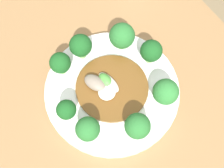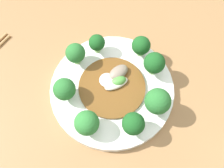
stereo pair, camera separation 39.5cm
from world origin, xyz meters
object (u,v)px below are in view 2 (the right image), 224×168
at_px(broccoli_east, 64,89).
at_px(broccoli_southwest, 141,46).
at_px(broccoli_south, 97,43).
at_px(stirfry_center, 113,84).
at_px(broccoli_northwest, 158,101).
at_px(plate, 112,89).
at_px(broccoli_north, 133,124).
at_px(broccoli_southeast, 75,53).
at_px(broccoli_northeast, 87,123).
at_px(broccoli_west, 154,63).

bearing_deg(broccoli_east, broccoli_southwest, -161.66).
bearing_deg(broccoli_east, broccoli_south, -134.11).
xyz_separation_m(broccoli_southwest, stirfry_center, (0.09, 0.07, -0.03)).
bearing_deg(broccoli_east, broccoli_northwest, 156.63).
relative_size(plate, broccoli_northwest, 4.25).
bearing_deg(broccoli_north, broccoli_southeast, -67.81).
bearing_deg(broccoli_southwest, broccoli_south, -19.50).
distance_m(broccoli_northeast, stirfry_center, 0.12).
height_order(broccoli_southeast, broccoli_east, same).
height_order(broccoli_southeast, broccoli_west, broccoli_west).
bearing_deg(broccoli_south, broccoli_west, 141.07).
relative_size(broccoli_east, stirfry_center, 0.40).
height_order(broccoli_southeast, broccoli_southwest, broccoli_southeast).
bearing_deg(plate, stirfry_center, -132.24).
xyz_separation_m(broccoli_south, broccoli_northeast, (0.07, 0.19, -0.00)).
bearing_deg(broccoli_north, stirfry_center, -84.14).
xyz_separation_m(broccoli_south, broccoli_west, (-0.11, 0.09, 0.00)).
xyz_separation_m(broccoli_north, broccoli_east, (0.12, -0.12, -0.00)).
height_order(broccoli_northeast, stirfry_center, broccoli_northeast).
xyz_separation_m(plate, broccoli_north, (-0.02, 0.11, 0.05)).
xyz_separation_m(broccoli_west, broccoli_southwest, (0.01, -0.06, -0.00)).
bearing_deg(broccoli_northeast, broccoli_southwest, -137.61).
bearing_deg(broccoli_west, broccoli_south, -38.93).
relative_size(broccoli_west, broccoli_southwest, 1.12).
xyz_separation_m(broccoli_northeast, broccoli_west, (-0.18, -0.10, 0.01)).
relative_size(broccoli_southwest, stirfry_center, 0.38).
bearing_deg(broccoli_northwest, broccoli_northeast, 2.14).
relative_size(broccoli_southeast, stirfry_center, 0.40).
distance_m(broccoli_north, broccoli_east, 0.17).
distance_m(broccoli_southeast, broccoli_northeast, 0.17).
bearing_deg(broccoli_northwest, broccoli_south, -63.71).
relative_size(broccoli_west, stirfry_center, 0.42).
bearing_deg(broccoli_southwest, broccoli_southeast, -6.60).
bearing_deg(broccoli_southeast, broccoli_northwest, 131.49).
distance_m(plate, broccoli_east, 0.12).
distance_m(broccoli_south, broccoli_southwest, 0.11).
relative_size(plate, broccoli_southwest, 4.95).
bearing_deg(broccoli_southeast, broccoli_north, 112.19).
relative_size(broccoli_south, broccoli_east, 0.91).
relative_size(plate, stirfry_center, 1.86).
distance_m(broccoli_northwest, stirfry_center, 0.12).
xyz_separation_m(plate, broccoli_southeast, (0.06, -0.09, 0.05)).
relative_size(broccoli_northeast, broccoli_southwest, 1.05).
bearing_deg(broccoli_southeast, broccoli_west, 156.31).
distance_m(broccoli_west, broccoli_southwest, 0.06).
bearing_deg(broccoli_southeast, plate, 125.30).
xyz_separation_m(broccoli_north, broccoli_northwest, (-0.07, -0.03, 0.00)).
xyz_separation_m(broccoli_southeast, broccoli_west, (-0.17, 0.07, 0.00)).
distance_m(broccoli_northeast, broccoli_southwest, 0.23).
bearing_deg(stirfry_center, broccoli_west, -173.71).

